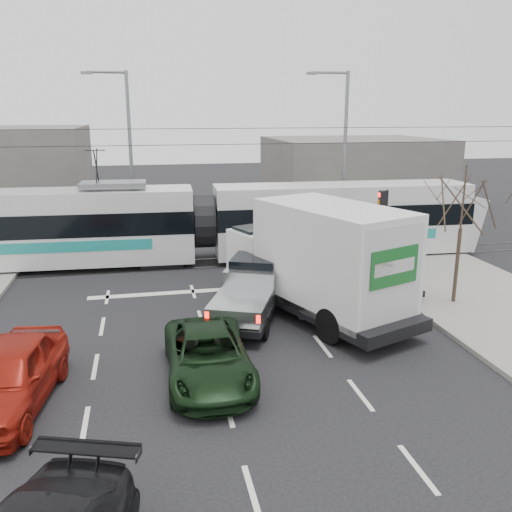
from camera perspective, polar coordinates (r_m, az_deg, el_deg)
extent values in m
plane|color=black|center=(16.45, 1.31, -9.97)|extent=(120.00, 120.00, 0.00)
cube|color=#33302D|center=(25.71, -3.71, -0.67)|extent=(60.00, 1.60, 0.03)
cube|color=slate|center=(41.72, 10.12, 8.66)|extent=(12.00, 10.00, 5.00)
cylinder|color=#47382B|center=(20.97, 20.38, -0.93)|extent=(0.14, 0.14, 2.75)
cylinder|color=#47382B|center=(20.47, 21.01, 5.81)|extent=(0.07, 0.07, 2.25)
cylinder|color=black|center=(23.81, 13.40, 2.48)|extent=(0.12, 0.12, 3.60)
cube|color=black|center=(23.48, 13.15, 5.56)|extent=(0.28, 0.28, 0.95)
cylinder|color=#FF0C07|center=(23.38, 12.85, 6.28)|extent=(0.06, 0.20, 0.20)
cylinder|color=orange|center=(23.42, 12.81, 5.56)|extent=(0.06, 0.20, 0.20)
cylinder|color=#05330C|center=(23.47, 12.77, 4.84)|extent=(0.06, 0.20, 0.20)
cube|color=white|center=(23.56, 13.58, 3.59)|extent=(0.02, 0.30, 0.40)
cylinder|color=slate|center=(30.63, 9.30, 10.24)|extent=(0.20, 0.20, 9.00)
cylinder|color=slate|center=(30.25, 7.80, 18.58)|extent=(2.00, 0.14, 0.14)
cube|color=slate|center=(29.94, 5.89, 18.58)|extent=(0.55, 0.25, 0.14)
cylinder|color=slate|center=(30.63, -13.03, 10.05)|extent=(0.20, 0.20, 9.00)
cylinder|color=slate|center=(30.63, -15.50, 18.16)|extent=(2.00, 0.14, 0.14)
cube|color=slate|center=(30.69, -17.45, 17.92)|extent=(0.55, 0.25, 0.14)
cylinder|color=black|center=(24.80, -3.92, 11.63)|extent=(60.00, 0.03, 0.03)
cylinder|color=black|center=(24.77, -3.95, 13.25)|extent=(60.00, 0.03, 0.03)
cube|color=silver|center=(26.23, -20.24, 0.94)|extent=(12.45, 3.12, 1.50)
cube|color=black|center=(25.99, -20.46, 3.42)|extent=(12.52, 3.15, 1.02)
cube|color=silver|center=(25.84, -20.65, 5.41)|extent=(12.45, 3.02, 0.95)
cube|color=teal|center=(24.92, -20.83, 0.83)|extent=(8.64, 0.39, 0.48)
cube|color=silver|center=(27.04, 8.90, 2.10)|extent=(12.45, 3.12, 1.50)
cube|color=black|center=(26.81, 9.00, 4.51)|extent=(12.52, 3.15, 1.02)
cube|color=silver|center=(26.66, 9.08, 6.45)|extent=(12.45, 3.02, 0.95)
cube|color=teal|center=(25.77, 9.82, 2.04)|extent=(8.64, 0.39, 0.48)
cylinder|color=black|center=(25.57, -5.50, 3.66)|extent=(1.07, 2.53, 2.49)
cube|color=slate|center=(25.35, -14.80, 7.30)|extent=(2.94, 1.68, 0.24)
cube|color=black|center=(25.93, -9.84, -0.36)|extent=(2.01, 2.28, 0.35)
cube|color=black|center=(26.18, -1.00, 0.01)|extent=(2.01, 2.28, 0.35)
cube|color=black|center=(28.43, 15.29, 0.69)|extent=(2.01, 2.28, 0.35)
cube|color=black|center=(18.75, -0.75, -5.11)|extent=(3.70, 5.54, 0.23)
cube|color=#AAADAF|center=(19.42, -0.19, -2.41)|extent=(2.49, 2.72, 1.04)
cube|color=black|center=(19.35, -0.14, -0.80)|extent=(2.03, 2.05, 0.50)
cube|color=#AAADAF|center=(20.66, 0.49, -1.94)|extent=(1.95, 1.54, 0.50)
cube|color=#AAADAF|center=(17.56, -1.53, -5.27)|extent=(2.55, 2.86, 0.59)
cube|color=silver|center=(16.42, -2.57, -7.69)|extent=(1.60, 0.79, 0.16)
cube|color=#FF0C07|center=(16.58, -5.19, -6.25)|extent=(0.14, 0.12, 0.25)
cube|color=#FF0C07|center=(16.23, 0.26, -6.67)|extent=(0.14, 0.12, 0.25)
cylinder|color=black|center=(20.51, -2.07, -3.72)|extent=(0.51, 0.77, 0.72)
cylinder|color=black|center=(20.21, 2.54, -4.01)|extent=(0.51, 0.77, 0.72)
cylinder|color=black|center=(17.46, -4.58, -7.19)|extent=(0.51, 0.77, 0.72)
cylinder|color=black|center=(17.11, 0.84, -7.62)|extent=(0.51, 0.77, 0.72)
cube|color=black|center=(19.22, 6.26, -4.29)|extent=(5.45, 8.41, 0.40)
cube|color=white|center=(21.25, 1.17, 0.41)|extent=(3.11, 2.73, 1.82)
cube|color=black|center=(21.21, 0.94, 2.29)|extent=(2.55, 2.00, 0.68)
cube|color=silver|center=(18.15, 8.00, 0.04)|extent=(4.52, 6.04, 3.35)
cube|color=silver|center=(16.31, 14.19, -2.00)|extent=(2.26, 0.93, 2.95)
cube|color=#14581F|center=(16.20, 14.40, -1.14)|extent=(1.79, 0.72, 1.14)
cube|color=black|center=(16.74, 14.46, -8.09)|extent=(2.39, 1.16, 0.20)
cylinder|color=black|center=(20.54, -0.86, -3.25)|extent=(0.69, 1.08, 1.02)
cylinder|color=black|center=(21.85, 4.47, -2.16)|extent=(0.69, 1.08, 1.02)
cylinder|color=black|center=(16.92, 7.89, -7.28)|extent=(0.73, 1.18, 1.14)
cylinder|color=black|center=(18.50, 13.56, -5.60)|extent=(0.73, 1.18, 1.14)
cube|color=black|center=(22.18, 12.48, -2.24)|extent=(1.87, 4.64, 0.23)
cube|color=black|center=(22.72, 11.66, -0.10)|extent=(1.73, 1.99, 1.05)
cube|color=black|center=(22.66, 11.63, 1.30)|extent=(1.49, 1.43, 0.50)
cube|color=black|center=(23.73, 10.51, 0.08)|extent=(1.64, 0.89, 0.50)
cube|color=black|center=(21.22, 13.72, -2.07)|extent=(1.74, 2.12, 0.60)
cube|color=silver|center=(20.30, 15.22, -3.68)|extent=(1.57, 0.22, 0.17)
cube|color=#590505|center=(19.93, 13.28, -2.88)|extent=(0.13, 0.08, 0.26)
cube|color=#590505|center=(20.64, 16.98, -2.52)|extent=(0.13, 0.08, 0.26)
cylinder|color=black|center=(23.18, 9.14, -1.68)|extent=(0.28, 0.74, 0.73)
cylinder|color=black|center=(23.81, 12.60, -1.40)|extent=(0.28, 0.74, 0.73)
cylinder|color=black|center=(20.64, 12.29, -3.93)|extent=(0.28, 0.74, 0.73)
cylinder|color=black|center=(21.36, 16.07, -3.54)|extent=(0.28, 0.74, 0.73)
imported|color=black|center=(14.67, -5.08, -10.45)|extent=(2.22, 4.73, 1.31)
imported|color=#9D190E|center=(14.52, -24.69, -11.44)|extent=(2.58, 5.01, 1.63)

